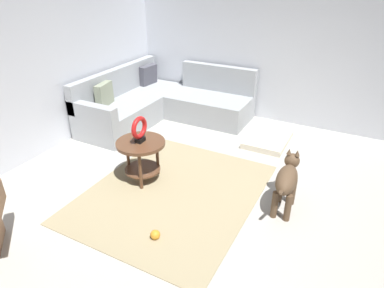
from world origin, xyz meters
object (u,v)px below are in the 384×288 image
at_px(sectional_couch, 161,104).
at_px(side_table, 141,151).
at_px(dog_toy_ball, 155,235).
at_px(torus_sculpture, 139,129).
at_px(dog_bed_mat, 268,140).
at_px(dog, 287,180).

distance_m(sectional_couch, side_table, 1.95).
xyz_separation_m(side_table, dog_toy_ball, (-0.83, -0.73, -0.37)).
xyz_separation_m(side_table, torus_sculpture, (0.00, 0.00, 0.29)).
height_order(dog_bed_mat, dog, dog).
bearing_deg(sectional_couch, dog, -120.28).
bearing_deg(dog_bed_mat, side_table, 147.62).
relative_size(torus_sculpture, dog_toy_ball, 3.24).
height_order(sectional_couch, dog, sectional_couch).
height_order(torus_sculpture, dog_bed_mat, torus_sculpture).
height_order(dog, dog_toy_ball, dog).
relative_size(dog_bed_mat, dog_toy_ball, 7.95).
bearing_deg(dog, sectional_couch, 145.44).
relative_size(torus_sculpture, dog, 0.38).
bearing_deg(dog_toy_ball, torus_sculpture, 41.32).
relative_size(sectional_couch, torus_sculpture, 6.90).
bearing_deg(torus_sculpture, sectional_couch, 25.31).
bearing_deg(dog_toy_ball, dog, -42.60).
height_order(side_table, dog_toy_ball, side_table).
distance_m(sectional_couch, dog_bed_mat, 1.96).
height_order(sectional_couch, dog_toy_ball, sectional_couch).
bearing_deg(dog, side_table, -175.80).
xyz_separation_m(sectional_couch, dog_bed_mat, (-0.01, -1.94, -0.24)).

